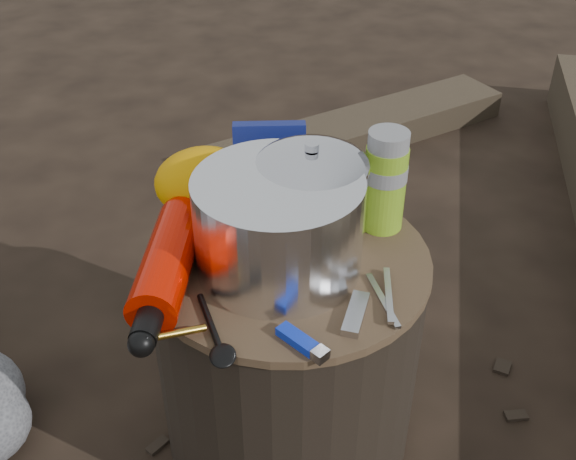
{
  "coord_description": "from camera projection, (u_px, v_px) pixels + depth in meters",
  "views": [
    {
      "loc": [
        -0.08,
        -0.9,
        1.13
      ],
      "look_at": [
        0.0,
        0.0,
        0.48
      ],
      "focal_mm": 43.85,
      "sensor_mm": 36.0,
      "label": 1
    }
  ],
  "objects": [
    {
      "name": "ground",
      "position": [
        288.0,
        427.0,
        1.39
      ],
      "size": [
        60.0,
        60.0,
        0.0
      ],
      "primitive_type": "plane",
      "color": "black",
      "rests_on": "ground"
    },
    {
      "name": "stump",
      "position": [
        288.0,
        351.0,
        1.27
      ],
      "size": [
        0.46,
        0.46,
        0.43
      ],
      "primitive_type": "cylinder",
      "color": "black",
      "rests_on": "ground"
    },
    {
      "name": "log_small",
      "position": [
        361.0,
        130.0,
        2.32
      ],
      "size": [
        1.04,
        0.64,
        0.09
      ],
      "primitive_type": "cube",
      "rotation": [
        0.0,
        0.0,
        -1.12
      ],
      "color": "#372D20",
      "rests_on": "ground"
    },
    {
      "name": "foil_windscreen",
      "position": [
        278.0,
        225.0,
        1.08
      ],
      "size": [
        0.26,
        0.26,
        0.16
      ],
      "primitive_type": "cylinder",
      "color": "white",
      "rests_on": "stump"
    },
    {
      "name": "camping_pot",
      "position": [
        311.0,
        199.0,
        1.12
      ],
      "size": [
        0.18,
        0.18,
        0.18
      ],
      "primitive_type": "cylinder",
      "color": "silver",
      "rests_on": "stump"
    },
    {
      "name": "fuel_bottle",
      "position": [
        168.0,
        263.0,
        1.07
      ],
      "size": [
        0.12,
        0.32,
        0.08
      ],
      "primitive_type": null,
      "rotation": [
        0.0,
        0.0,
        -0.15
      ],
      "color": "red",
      "rests_on": "stump"
    },
    {
      "name": "thermos",
      "position": [
        385.0,
        181.0,
        1.16
      ],
      "size": [
        0.07,
        0.07,
        0.18
      ],
      "primitive_type": "cylinder",
      "color": "#7AAA1F",
      "rests_on": "stump"
    },
    {
      "name": "travel_mug",
      "position": [
        335.0,
        188.0,
        1.21
      ],
      "size": [
        0.07,
        0.07,
        0.11
      ],
      "primitive_type": "cylinder",
      "color": "black",
      "rests_on": "stump"
    },
    {
      "name": "stuff_sack",
      "position": [
        206.0,
        182.0,
        1.22
      ],
      "size": [
        0.18,
        0.14,
        0.12
      ],
      "primitive_type": "ellipsoid",
      "color": "#DD9000",
      "rests_on": "stump"
    },
    {
      "name": "food_pouch",
      "position": [
        270.0,
        167.0,
        1.22
      ],
      "size": [
        0.13,
        0.03,
        0.16
      ],
      "primitive_type": "cube",
      "rotation": [
        0.0,
        0.0,
        -0.06
      ],
      "color": "navy",
      "rests_on": "stump"
    },
    {
      "name": "lighter",
      "position": [
        298.0,
        339.0,
        0.98
      ],
      "size": [
        0.07,
        0.08,
        0.02
      ],
      "primitive_type": "cube",
      "rotation": [
        0.0,
        0.0,
        0.7
      ],
      "color": "#0F2BBC",
      "rests_on": "stump"
    },
    {
      "name": "multitool",
      "position": [
        356.0,
        314.0,
        1.02
      ],
      "size": [
        0.06,
        0.09,
        0.01
      ],
      "primitive_type": "cube",
      "rotation": [
        0.0,
        0.0,
        -0.37
      ],
      "color": "#B5B5BA",
      "rests_on": "stump"
    },
    {
      "name": "pot_grabber",
      "position": [
        383.0,
        299.0,
        1.05
      ],
      "size": [
        0.03,
        0.12,
        0.01
      ],
      "primitive_type": null,
      "rotation": [
        0.0,
        0.0,
        0.0
      ],
      "color": "#B5B5BA",
      "rests_on": "stump"
    },
    {
      "name": "spork",
      "position": [
        210.0,
        323.0,
        1.01
      ],
      "size": [
        0.07,
        0.15,
        0.01
      ],
      "primitive_type": null,
      "rotation": [
        0.0,
        0.0,
        0.24
      ],
      "color": "black",
      "rests_on": "stump"
    }
  ]
}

